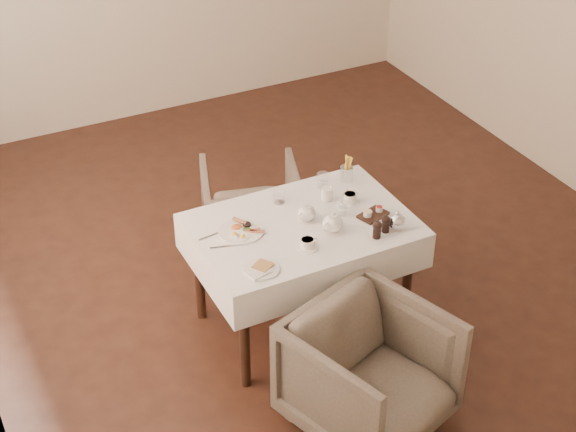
# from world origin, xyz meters

# --- Properties ---
(table) EXTENTS (1.28, 0.88, 0.75)m
(table) POSITION_xyz_m (-0.38, -0.69, 0.64)
(table) COLOR black
(table) RESTS_ON ground
(armchair_near) EXTENTS (0.95, 0.97, 0.70)m
(armchair_near) POSITION_xyz_m (-0.44, -1.58, 0.35)
(armchair_near) COLOR #4F443A
(armchair_near) RESTS_ON ground
(armchair_far) EXTENTS (0.84, 0.85, 0.61)m
(armchair_far) POSITION_xyz_m (-0.31, 0.22, 0.31)
(armchair_far) COLOR #4F443A
(armchair_far) RESTS_ON ground
(breakfast_plate) EXTENTS (0.26, 0.26, 0.03)m
(breakfast_plate) POSITION_xyz_m (-0.73, -0.60, 0.76)
(breakfast_plate) COLOR white
(breakfast_plate) RESTS_ON table
(side_plate) EXTENTS (0.20, 0.19, 0.02)m
(side_plate) POSITION_xyz_m (-0.79, -0.99, 0.76)
(side_plate) COLOR white
(side_plate) RESTS_ON table
(teapot_centre) EXTENTS (0.18, 0.16, 0.12)m
(teapot_centre) POSITION_xyz_m (-0.34, -0.67, 0.81)
(teapot_centre) COLOR white
(teapot_centre) RESTS_ON table
(teapot_front) EXTENTS (0.20, 0.18, 0.13)m
(teapot_front) POSITION_xyz_m (-0.26, -0.84, 0.82)
(teapot_front) COLOR white
(teapot_front) RESTS_ON table
(creamer) EXTENTS (0.09, 0.09, 0.08)m
(creamer) POSITION_xyz_m (-0.13, -0.53, 0.80)
(creamer) COLOR white
(creamer) RESTS_ON table
(teacup_near) EXTENTS (0.12, 0.12, 0.06)m
(teacup_near) POSITION_xyz_m (-0.47, -0.92, 0.78)
(teacup_near) COLOR white
(teacup_near) RESTS_ON table
(teacup_far) EXTENTS (0.12, 0.12, 0.06)m
(teacup_far) POSITION_xyz_m (-0.02, -0.61, 0.78)
(teacup_far) COLOR white
(teacup_far) RESTS_ON table
(glass_left) EXTENTS (0.08, 0.08, 0.09)m
(glass_left) POSITION_xyz_m (-0.40, -0.42, 0.80)
(glass_left) COLOR silver
(glass_left) RESTS_ON table
(glass_mid) EXTENTS (0.07, 0.07, 0.09)m
(glass_mid) POSITION_xyz_m (-0.12, -0.71, 0.80)
(glass_mid) COLOR silver
(glass_mid) RESTS_ON table
(glass_right) EXTENTS (0.09, 0.09, 0.10)m
(glass_right) POSITION_xyz_m (-0.08, -0.38, 0.80)
(glass_right) COLOR silver
(glass_right) RESTS_ON table
(condiment_board) EXTENTS (0.20, 0.16, 0.04)m
(condiment_board) POSITION_xyz_m (0.03, -0.81, 0.77)
(condiment_board) COLOR black
(condiment_board) RESTS_ON table
(pepper_mill_left) EXTENTS (0.06, 0.06, 0.11)m
(pepper_mill_left) POSITION_xyz_m (-0.06, -1.00, 0.81)
(pepper_mill_left) COLOR black
(pepper_mill_left) RESTS_ON table
(pepper_mill_right) EXTENTS (0.05, 0.05, 0.11)m
(pepper_mill_right) POSITION_xyz_m (0.01, -0.98, 0.81)
(pepper_mill_right) COLOR black
(pepper_mill_right) RESTS_ON table
(silver_pot) EXTENTS (0.13, 0.11, 0.13)m
(silver_pot) POSITION_xyz_m (0.08, -0.99, 0.82)
(silver_pot) COLOR white
(silver_pot) RESTS_ON table
(fries_cup) EXTENTS (0.08, 0.08, 0.17)m
(fries_cup) POSITION_xyz_m (0.09, -0.38, 0.83)
(fries_cup) COLOR silver
(fries_cup) RESTS_ON table
(cutlery_fork) EXTENTS (0.19, 0.04, 0.00)m
(cutlery_fork) POSITION_xyz_m (-0.89, -0.56, 0.76)
(cutlery_fork) COLOR silver
(cutlery_fork) RESTS_ON table
(cutlery_knife) EXTENTS (0.19, 0.07, 0.00)m
(cutlery_knife) POSITION_xyz_m (-0.87, -0.70, 0.76)
(cutlery_knife) COLOR silver
(cutlery_knife) RESTS_ON table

